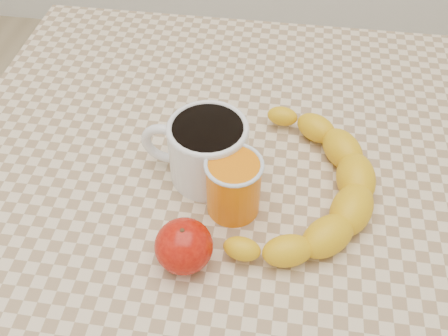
# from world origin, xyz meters

# --- Properties ---
(table) EXTENTS (0.80, 0.80, 0.75)m
(table) POSITION_xyz_m (0.00, 0.00, 0.66)
(table) COLOR beige
(table) RESTS_ON ground
(coffee_mug) EXTENTS (0.15, 0.11, 0.09)m
(coffee_mug) POSITION_xyz_m (-0.02, 0.01, 0.80)
(coffee_mug) COLOR white
(coffee_mug) RESTS_ON table
(orange_juice_glass) EXTENTS (0.07, 0.07, 0.08)m
(orange_juice_glass) POSITION_xyz_m (0.02, -0.05, 0.79)
(orange_juice_glass) COLOR orange
(orange_juice_glass) RESTS_ON table
(apple) EXTENTS (0.09, 0.09, 0.06)m
(apple) POSITION_xyz_m (-0.03, -0.14, 0.78)
(apple) COLOR #880804
(apple) RESTS_ON table
(banana) EXTENTS (0.41, 0.45, 0.05)m
(banana) POSITION_xyz_m (0.10, -0.02, 0.78)
(banana) COLOR yellow
(banana) RESTS_ON table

